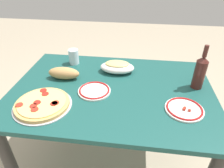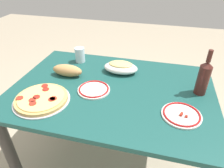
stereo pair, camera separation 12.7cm
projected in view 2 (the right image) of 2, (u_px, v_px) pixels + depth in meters
ground_plane at (112, 163)px, 1.70m from camera, size 8.00×8.00×0.00m
dining_table at (112, 104)px, 1.36m from camera, size 1.26×0.88×0.76m
pepperoni_pizza at (42, 99)px, 1.17m from camera, size 0.32×0.32×0.03m
baked_pasta_dish at (121, 67)px, 1.43m from camera, size 0.24×0.15×0.08m
wine_bottle at (204, 77)px, 1.18m from camera, size 0.07×0.07×0.28m
water_glass at (80, 55)px, 1.56m from camera, size 0.07×0.07×0.11m
side_plate_near at (94, 89)px, 1.26m from camera, size 0.20×0.20×0.02m
side_plate_far at (182, 114)px, 1.06m from camera, size 0.21×0.21×0.02m
bread_loaf at (67, 70)px, 1.39m from camera, size 0.21×0.09×0.08m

